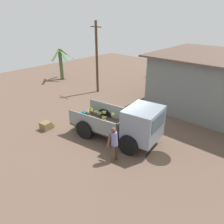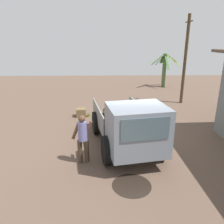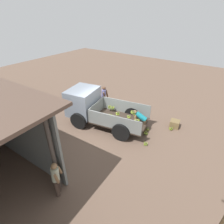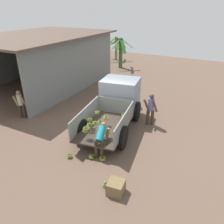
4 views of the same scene
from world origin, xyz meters
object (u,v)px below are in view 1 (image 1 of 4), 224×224
banana_bunch_on_ground_0 (76,127)px  cargo_truck (133,124)px  banana_bunch_on_ground_3 (87,118)px  utility_pole (97,57)px  person_bystander_near_shed (148,94)px  wooden_crate_0 (46,126)px  banana_bunch_on_ground_2 (81,124)px  person_foreground_visitor (114,143)px  person_worker_loading (82,117)px  banana_bunch_on_ground_1 (53,125)px

banana_bunch_on_ground_0 → cargo_truck: bearing=18.4°
banana_bunch_on_ground_0 → banana_bunch_on_ground_3: bearing=111.8°
utility_pole → banana_bunch_on_ground_3: bearing=-50.2°
person_bystander_near_shed → wooden_crate_0: 7.18m
banana_bunch_on_ground_2 → banana_bunch_on_ground_3: size_ratio=0.97×
person_foreground_visitor → banana_bunch_on_ground_3: bearing=-36.1°
banana_bunch_on_ground_2 → wooden_crate_0: wooden_crate_0 is taller
banana_bunch_on_ground_2 → person_bystander_near_shed: bearing=77.8°
person_worker_loading → banana_bunch_on_ground_2: 0.80m
banana_bunch_on_ground_2 → wooden_crate_0: bearing=-122.8°
banana_bunch_on_ground_0 → person_worker_loading: bearing=40.7°
person_foreground_visitor → wooden_crate_0: person_foreground_visitor is taller
banana_bunch_on_ground_2 → utility_pole: bearing=127.7°
person_worker_loading → person_foreground_visitor: bearing=-29.4°
person_worker_loading → banana_bunch_on_ground_2: bearing=144.1°
person_foreground_visitor → banana_bunch_on_ground_0: 3.70m
person_foreground_visitor → banana_bunch_on_ground_3: size_ratio=7.20×
banana_bunch_on_ground_1 → person_bystander_near_shed: bearing=71.7°
utility_pole → person_foreground_visitor: (7.34, -5.78, -1.89)m
person_worker_loading → person_bystander_near_shed: person_bystander_near_shed is taller
cargo_truck → banana_bunch_on_ground_0: bearing=-172.1°
utility_pole → person_bystander_near_shed: bearing=4.9°
wooden_crate_0 → banana_bunch_on_ground_3: bearing=74.3°
person_foreground_visitor → cargo_truck: bearing=-91.7°
cargo_truck → banana_bunch_on_ground_1: (-4.38, -1.89, -0.98)m
utility_pole → banana_bunch_on_ground_3: utility_pole is taller
cargo_truck → person_bystander_near_shed: cargo_truck is taller
person_worker_loading → banana_bunch_on_ground_2: size_ratio=5.60×
cargo_truck → person_bystander_near_shed: 5.05m
person_worker_loading → utility_pole: bearing=115.2°
person_bystander_near_shed → utility_pole: bearing=-34.1°
person_foreground_visitor → person_worker_loading: size_ratio=1.33×
banana_bunch_on_ground_1 → banana_bunch_on_ground_3: banana_bunch_on_ground_1 is taller
person_foreground_visitor → person_bystander_near_shed: size_ratio=1.08×
person_worker_loading → banana_bunch_on_ground_1: 1.91m
cargo_truck → utility_pole: 8.33m
person_foreground_visitor → wooden_crate_0: bearing=-4.3°
banana_bunch_on_ground_0 → banana_bunch_on_ground_3: 1.33m
person_bystander_near_shed → person_foreground_visitor: bearing=73.5°
person_worker_loading → banana_bunch_on_ground_3: 1.42m
banana_bunch_on_ground_2 → banana_bunch_on_ground_3: 0.88m
cargo_truck → person_worker_loading: bearing=-175.0°
banana_bunch_on_ground_0 → banana_bunch_on_ground_2: bearing=105.4°
utility_pole → banana_bunch_on_ground_0: bearing=-53.9°
banana_bunch_on_ground_1 → wooden_crate_0: 0.43m
banana_bunch_on_ground_3 → cargo_truck: bearing=-2.3°
person_foreground_visitor → utility_pole: bearing=-50.0°
person_foreground_visitor → banana_bunch_on_ground_0: (-3.56, 0.60, -0.84)m
person_worker_loading → banana_bunch_on_ground_2: (-0.43, 0.17, -0.66)m
cargo_truck → banana_bunch_on_ground_1: 4.87m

